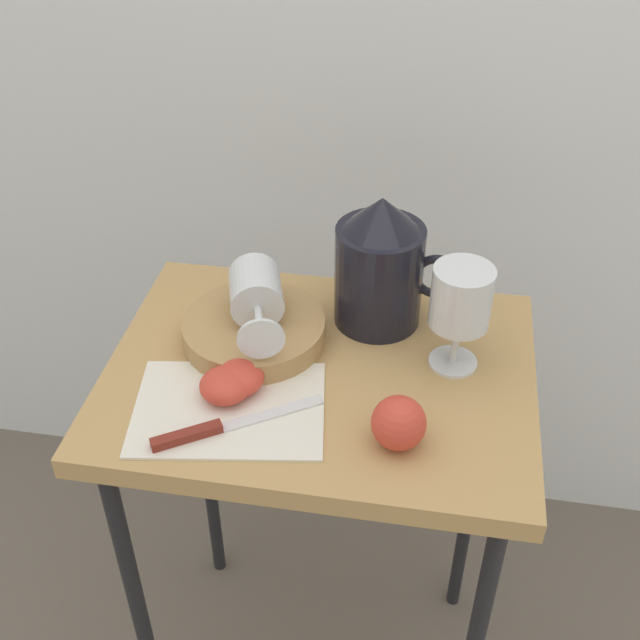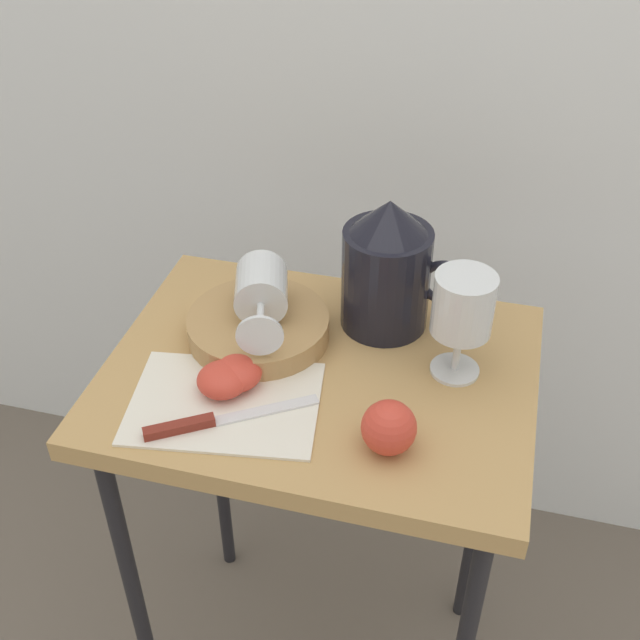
# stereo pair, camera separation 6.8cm
# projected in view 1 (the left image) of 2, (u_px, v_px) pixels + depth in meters

# --- Properties ---
(curtain_drape) EXTENTS (2.40, 0.03, 1.81)m
(curtain_drape) POSITION_uv_depth(u_px,v_px,m) (368.00, 92.00, 1.29)
(curtain_drape) COLOR white
(curtain_drape) RESTS_ON ground_plane
(table) EXTENTS (0.56, 0.42, 0.72)m
(table) POSITION_uv_depth(u_px,v_px,m) (320.00, 413.00, 1.09)
(table) COLOR tan
(table) RESTS_ON ground_plane
(linen_napkin) EXTENTS (0.26, 0.20, 0.00)m
(linen_napkin) POSITION_uv_depth(u_px,v_px,m) (229.00, 408.00, 0.97)
(linen_napkin) COLOR silver
(linen_napkin) RESTS_ON table
(basket_tray) EXTENTS (0.19, 0.19, 0.03)m
(basket_tray) POSITION_uv_depth(u_px,v_px,m) (254.00, 331.00, 1.07)
(basket_tray) COLOR #AD8451
(basket_tray) RESTS_ON table
(pitcher) EXTENTS (0.17, 0.12, 0.19)m
(pitcher) POSITION_uv_depth(u_px,v_px,m) (380.00, 273.00, 1.07)
(pitcher) COLOR black
(pitcher) RESTS_ON table
(wine_glass_upright) EXTENTS (0.08, 0.08, 0.15)m
(wine_glass_upright) POSITION_uv_depth(u_px,v_px,m) (461.00, 302.00, 0.98)
(wine_glass_upright) COLOR silver
(wine_glass_upright) RESTS_ON table
(wine_glass_tipped_near) EXTENTS (0.10, 0.16, 0.07)m
(wine_glass_tipped_near) POSITION_uv_depth(u_px,v_px,m) (256.00, 293.00, 1.05)
(wine_glass_tipped_near) COLOR silver
(wine_glass_tipped_near) RESTS_ON basket_tray
(apple_half_left) EXTENTS (0.06, 0.06, 0.04)m
(apple_half_left) POSITION_uv_depth(u_px,v_px,m) (238.00, 378.00, 0.99)
(apple_half_left) COLOR #CC3D2D
(apple_half_left) RESTS_ON linen_napkin
(apple_half_right) EXTENTS (0.06, 0.06, 0.04)m
(apple_half_right) POSITION_uv_depth(u_px,v_px,m) (225.00, 385.00, 0.98)
(apple_half_right) COLOR #CC3D2D
(apple_half_right) RESTS_ON linen_napkin
(apple_whole) EXTENTS (0.06, 0.06, 0.06)m
(apple_whole) POSITION_uv_depth(u_px,v_px,m) (399.00, 423.00, 0.91)
(apple_whole) COLOR #CC3D2D
(apple_whole) RESTS_ON table
(knife) EXTENTS (0.19, 0.13, 0.01)m
(knife) POSITION_uv_depth(u_px,v_px,m) (214.00, 429.00, 0.94)
(knife) COLOR silver
(knife) RESTS_ON linen_napkin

